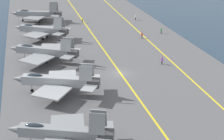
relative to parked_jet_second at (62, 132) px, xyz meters
name	(u,v)px	position (x,y,z in m)	size (l,w,h in m)	color
ground_plane	(120,75)	(22.91, -14.76, -2.71)	(2000.00, 2000.00, 0.00)	#23384C
carrier_deck	(120,74)	(22.91, -14.76, -2.51)	(224.87, 47.06, 0.40)	#565659
deck_stripe_foul_line	(178,67)	(22.91, -27.70, -2.30)	(202.38, 0.36, 0.01)	yellow
deck_stripe_centerline	(120,73)	(22.91, -14.76, -2.30)	(202.38, 0.36, 0.01)	yellow
parked_jet_second	(62,132)	(0.00, 0.00, 0.00)	(11.86, 15.10, 5.93)	gray
parked_jet_third	(57,81)	(16.64, -1.12, 0.20)	(12.79, 16.27, 5.97)	#9EA3A8
parked_jet_fourth	(44,51)	(33.76, -0.11, 0.12)	(14.00, 16.32, 5.90)	gray
parked_jet_fifth	(42,30)	(51.31, -0.67, 0.22)	(12.82, 15.49, 6.39)	gray
parked_jet_sixth	(37,14)	(70.20, -0.55, 0.25)	(12.09, 16.53, 6.39)	gray
crew_white_vest	(135,17)	(64.15, -31.55, -1.30)	(0.40, 0.46, 1.84)	#232328
crew_red_vest	(142,35)	(44.75, -27.07, -1.38)	(0.46, 0.44, 1.68)	#383328
crew_yellow_vest	(82,20)	(65.10, -14.22, -1.31)	(0.41, 0.46, 1.80)	#383328
crew_purple_vest	(162,60)	(25.42, -25.02, -1.39)	(0.44, 0.37, 1.67)	#232328
crew_green_vest	(161,30)	(47.64, -33.86, -1.38)	(0.46, 0.41, 1.69)	#232328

